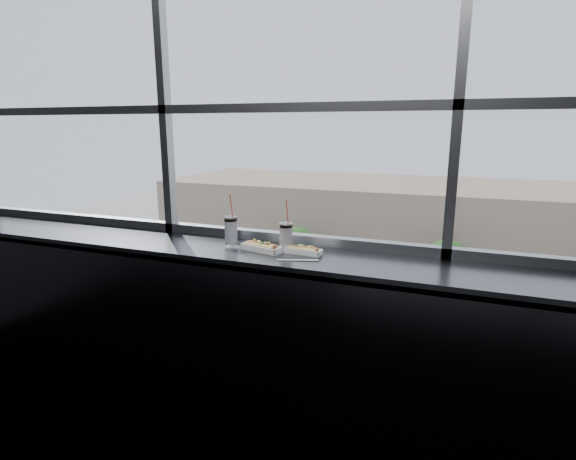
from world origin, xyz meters
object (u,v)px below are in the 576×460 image
(tree_left, at_px, (296,250))
(tree_center, at_px, (447,266))
(car_near_c, at_px, (392,390))
(pedestrian_c, at_px, (517,318))
(pedestrian_a, at_px, (344,290))
(car_near_b, at_px, (275,368))
(car_far_a, at_px, (306,306))
(car_near_d, at_px, (575,430))
(soda_cup_left, at_px, (231,228))
(wrapper, at_px, (232,247))
(hotdog_tray_left, at_px, (261,247))
(hotdog_tray_right, at_px, (303,250))
(soda_cup_right, at_px, (286,235))
(loose_straw, at_px, (298,260))
(car_near_a, at_px, (140,339))

(tree_left, bearing_deg, tree_center, 0.00)
(car_near_c, height_order, pedestrian_c, car_near_c)
(pedestrian_a, bearing_deg, pedestrian_c, -92.00)
(car_near_b, height_order, pedestrian_c, car_near_b)
(car_far_a, bearing_deg, tree_left, 32.21)
(car_near_d, relative_size, pedestrian_a, 2.58)
(soda_cup_left, relative_size, car_near_d, 0.06)
(wrapper, relative_size, pedestrian_c, 0.06)
(hotdog_tray_left, height_order, tree_center, hotdog_tray_left)
(hotdog_tray_right, height_order, soda_cup_right, soda_cup_right)
(soda_cup_right, height_order, car_near_d, soda_cup_right)
(soda_cup_left, bearing_deg, wrapper, -59.07)
(loose_straw, bearing_deg, car_near_b, 95.06)
(soda_cup_right, distance_m, car_near_d, 20.60)
(car_near_c, distance_m, car_near_b, 5.79)
(car_far_a, height_order, tree_center, tree_center)
(car_near_b, relative_size, pedestrian_c, 3.10)
(pedestrian_a, distance_m, tree_center, 7.44)
(car_near_b, bearing_deg, car_near_a, 93.35)
(loose_straw, bearing_deg, soda_cup_right, 108.04)
(hotdog_tray_right, relative_size, soda_cup_left, 0.69)
(soda_cup_right, distance_m, car_near_b, 20.88)
(car_near_a, bearing_deg, pedestrian_a, -41.87)
(soda_cup_left, xyz_separation_m, car_far_a, (-7.67, 24.17, -11.09))
(pedestrian_c, bearing_deg, car_near_a, 29.08)
(pedestrian_a, bearing_deg, hotdog_tray_right, -166.82)
(wrapper, xyz_separation_m, pedestrian_c, (5.39, 27.65, -11.16))
(loose_straw, bearing_deg, tree_center, 70.79)
(car_far_a, relative_size, tree_center, 1.15)
(car_near_b, relative_size, pedestrian_a, 2.56)
(car_near_a, bearing_deg, car_far_a, -46.84)
(soda_cup_left, distance_m, pedestrian_a, 30.62)
(car_near_a, bearing_deg, pedestrian_c, -65.57)
(soda_cup_right, xyz_separation_m, pedestrian_c, (5.06, 27.53, -11.24))
(hotdog_tray_left, distance_m, tree_left, 31.20)
(car_near_c, xyz_separation_m, tree_left, (-9.07, 12.00, 2.63))
(tree_center, bearing_deg, hotdog_tray_right, -90.85)
(wrapper, height_order, pedestrian_c, wrapper)
(car_near_d, bearing_deg, tree_center, 25.10)
(soda_cup_left, relative_size, wrapper, 3.25)
(soda_cup_left, distance_m, tree_center, 29.43)
(soda_cup_right, height_order, car_near_c, soda_cup_right)
(wrapper, relative_size, pedestrian_a, 0.05)
(soda_cup_left, relative_size, tree_left, 0.06)
(hotdog_tray_left, relative_size, wrapper, 2.69)
(car_near_d, xyz_separation_m, car_far_a, (-14.18, 8.00, 0.10))
(hotdog_tray_left, height_order, car_near_b, hotdog_tray_left)
(car_near_d, distance_m, car_near_a, 21.43)
(tree_center, bearing_deg, pedestrian_a, -177.90)
(loose_straw, xyz_separation_m, car_near_d, (5.94, 16.41, -11.09))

